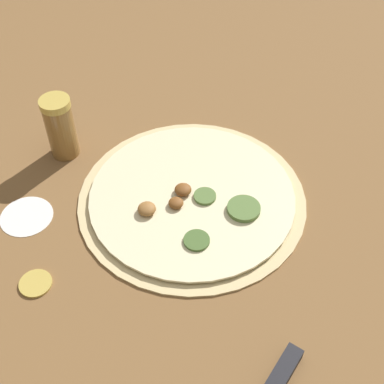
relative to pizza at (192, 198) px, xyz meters
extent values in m
plane|color=brown|center=(0.00, 0.00, -0.01)|extent=(3.00, 3.00, 0.00)
cylinder|color=beige|center=(0.00, 0.00, 0.00)|extent=(0.35, 0.35, 0.01)
cylinder|color=beige|center=(0.00, 0.00, 0.00)|extent=(0.31, 0.31, 0.00)
ellipsoid|color=brown|center=(-0.01, 0.01, 0.01)|extent=(0.03, 0.03, 0.01)
ellipsoid|color=#996633|center=(-0.07, 0.01, 0.01)|extent=(0.03, 0.03, 0.01)
ellipsoid|color=brown|center=(-0.03, 0.00, 0.01)|extent=(0.02, 0.02, 0.01)
cylinder|color=#567538|center=(0.01, -0.01, 0.01)|extent=(0.03, 0.03, 0.00)
cylinder|color=#567538|center=(0.05, -0.07, 0.01)|extent=(0.05, 0.05, 0.01)
cylinder|color=#47662D|center=(-0.04, -0.08, 0.01)|extent=(0.04, 0.04, 0.00)
cylinder|color=olive|center=(-0.12, 0.20, 0.04)|extent=(0.05, 0.05, 0.10)
cylinder|color=gold|center=(-0.12, 0.20, 0.10)|extent=(0.05, 0.05, 0.01)
cylinder|color=gold|center=(-0.26, -0.02, 0.00)|extent=(0.04, 0.04, 0.01)
cylinder|color=white|center=(-0.23, 0.10, 0.00)|extent=(0.08, 0.08, 0.00)
camera|label=1|loc=(-0.29, -0.46, 0.60)|focal=50.00mm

